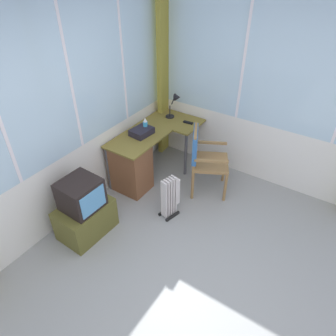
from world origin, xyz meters
TOP-DOWN VIEW (x-y plane):
  - ground at (0.00, 0.00)m, footprint 5.32×4.81m
  - north_window_panel at (0.00, 1.94)m, footprint 4.32×0.07m
  - east_window_panel at (2.19, 0.00)m, footprint 0.07×3.81m
  - curtain_corner at (2.06, 1.81)m, footprint 0.27×0.09m
  - desk at (1.01, 1.60)m, footprint 1.44×0.80m
  - desk_lamp at (1.98, 1.54)m, footprint 0.23×0.20m
  - tv_remote at (1.89, 1.26)m, footprint 0.06×0.15m
  - spray_bottle at (1.34, 1.63)m, footprint 0.06×0.06m
  - paper_tray at (1.25, 1.63)m, footprint 0.32×0.26m
  - wooden_armchair at (1.44, 0.79)m, footprint 0.65×0.65m
  - tv_on_stand at (-0.03, 1.53)m, footprint 0.66×0.46m
  - space_heater at (0.79, 0.85)m, footprint 0.29×0.22m

SIDE VIEW (x-z plane):
  - ground at x=0.00m, z-range -0.06..0.00m
  - space_heater at x=0.79m, z-range 0.01..0.59m
  - tv_on_stand at x=-0.03m, z-range -0.04..0.73m
  - desk at x=1.01m, z-range 0.03..0.76m
  - wooden_armchair at x=1.44m, z-range 0.13..1.08m
  - tv_remote at x=1.89m, z-range 0.73..0.75m
  - paper_tray at x=1.25m, z-range 0.73..0.82m
  - spray_bottle at x=1.34m, z-range 0.72..0.94m
  - desk_lamp at x=1.98m, z-range 0.78..1.14m
  - curtain_corner at x=2.06m, z-range 0.00..2.65m
  - east_window_panel at x=2.19m, z-range 0.00..2.75m
  - north_window_panel at x=0.00m, z-range 0.00..2.75m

